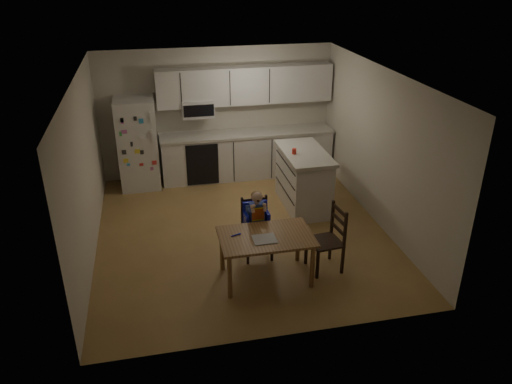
{
  "coord_description": "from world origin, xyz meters",
  "views": [
    {
      "loc": [
        -1.25,
        -6.87,
        4.01
      ],
      "look_at": [
        0.08,
        -0.73,
        1.03
      ],
      "focal_mm": 35.0,
      "sensor_mm": 36.0,
      "label": 1
    }
  ],
  "objects_px": {
    "refrigerator": "(138,144)",
    "kitchen_island": "(303,179)",
    "red_cup": "(294,151)",
    "chair_side": "(332,234)",
    "chair_booster": "(256,216)",
    "dining_table": "(266,242)"
  },
  "relations": [
    {
      "from": "kitchen_island",
      "to": "chair_booster",
      "type": "height_order",
      "value": "chair_booster"
    },
    {
      "from": "red_cup",
      "to": "chair_side",
      "type": "distance_m",
      "value": 1.95
    },
    {
      "from": "kitchen_island",
      "to": "chair_side",
      "type": "relative_size",
      "value": 1.45
    },
    {
      "from": "red_cup",
      "to": "dining_table",
      "type": "height_order",
      "value": "red_cup"
    },
    {
      "from": "dining_table",
      "to": "chair_booster",
      "type": "relative_size",
      "value": 1.18
    },
    {
      "from": "refrigerator",
      "to": "red_cup",
      "type": "xyz_separation_m",
      "value": [
        2.57,
        -1.54,
        0.21
      ]
    },
    {
      "from": "chair_side",
      "to": "dining_table",
      "type": "bearing_deg",
      "value": -92.96
    },
    {
      "from": "kitchen_island",
      "to": "chair_side",
      "type": "xyz_separation_m",
      "value": [
        -0.19,
        -1.94,
        0.02
      ]
    },
    {
      "from": "red_cup",
      "to": "chair_side",
      "type": "relative_size",
      "value": 0.1
    },
    {
      "from": "chair_booster",
      "to": "kitchen_island",
      "type": "bearing_deg",
      "value": 49.05
    },
    {
      "from": "chair_booster",
      "to": "refrigerator",
      "type": "bearing_deg",
      "value": 118.15
    },
    {
      "from": "red_cup",
      "to": "refrigerator",
      "type": "bearing_deg",
      "value": 149.14
    },
    {
      "from": "kitchen_island",
      "to": "chair_side",
      "type": "height_order",
      "value": "kitchen_island"
    },
    {
      "from": "kitchen_island",
      "to": "chair_side",
      "type": "bearing_deg",
      "value": -95.63
    },
    {
      "from": "refrigerator",
      "to": "red_cup",
      "type": "bearing_deg",
      "value": -30.86
    },
    {
      "from": "red_cup",
      "to": "chair_booster",
      "type": "relative_size",
      "value": 0.09
    },
    {
      "from": "red_cup",
      "to": "dining_table",
      "type": "xyz_separation_m",
      "value": [
        -0.93,
        -1.94,
        -0.49
      ]
    },
    {
      "from": "chair_booster",
      "to": "chair_side",
      "type": "xyz_separation_m",
      "value": [
        0.95,
        -0.55,
        -0.1
      ]
    },
    {
      "from": "red_cup",
      "to": "chair_booster",
      "type": "distance_m",
      "value": 1.68
    },
    {
      "from": "chair_side",
      "to": "red_cup",
      "type": "bearing_deg",
      "value": 173.68
    },
    {
      "from": "refrigerator",
      "to": "kitchen_island",
      "type": "height_order",
      "value": "refrigerator"
    },
    {
      "from": "dining_table",
      "to": "refrigerator",
      "type": "bearing_deg",
      "value": 115.21
    }
  ]
}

